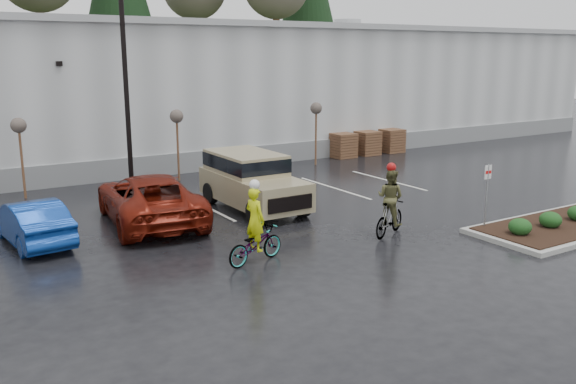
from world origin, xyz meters
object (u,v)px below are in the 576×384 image
pallet_stack_c (391,141)px  car_red (150,199)px  cyclist_olive (390,209)px  suv_tan (254,182)px  sapling_east (316,112)px  pallet_stack_b (367,143)px  lamppost (124,52)px  sapling_mid (177,120)px  fire_lane_sign (487,189)px  sapling_west (19,130)px  pallet_stack_a (343,145)px  cyclist_hivis (255,237)px  car_blue (32,222)px

pallet_stack_c → car_red: car_red is taller
cyclist_olive → suv_tan: bearing=-2.1°
sapling_east → pallet_stack_b: 4.78m
sapling_east → lamppost: bearing=-174.3°
sapling_mid → fire_lane_sign: bearing=-67.5°
sapling_west → pallet_stack_a: (16.50, 1.00, -2.05)m
suv_tan → cyclist_hivis: bearing=-118.5°
pallet_stack_b → lamppost: bearing=-172.0°
lamppost → car_blue: (-4.81, -5.42, -5.01)m
fire_lane_sign → car_red: 11.08m
cyclist_olive → pallet_stack_b: bearing=-60.6°
pallet_stack_c → car_red: size_ratio=0.22×
pallet_stack_c → cyclist_olive: size_ratio=0.58×
pallet_stack_b → pallet_stack_c: same height
lamppost → pallet_stack_a: lamppost is taller
fire_lane_sign → suv_tan: bearing=127.7°
car_red → cyclist_olive: bearing=144.6°
sapling_east → pallet_stack_c: sapling_east is taller
suv_tan → car_blue: bearing=-179.6°
pallet_stack_c → suv_tan: bearing=-150.7°
suv_tan → cyclist_olive: 5.53m
sapling_west → car_blue: size_ratio=0.78×
sapling_west → car_blue: bearing=-97.2°
pallet_stack_a → fire_lane_sign: (-4.70, -13.80, 0.73)m
sapling_east → fire_lane_sign: 13.06m
car_blue → suv_tan: bearing=174.5°
sapling_mid → lamppost: bearing=-158.2°
sapling_east → pallet_stack_a: bearing=21.8°
lamppost → cyclist_hivis: lamppost is taller
pallet_stack_c → fire_lane_sign: size_ratio=0.61×
sapling_west → car_red: size_ratio=0.53×
sapling_east → cyclist_olive: (-5.10, -11.50, -1.88)m
lamppost → sapling_east: lamppost is taller
car_blue → sapling_east: bearing=-162.4°
sapling_mid → car_red: size_ratio=0.53×
pallet_stack_b → cyclist_olive: cyclist_olive is taller
sapling_west → suv_tan: size_ratio=0.63×
sapling_west → sapling_east: 14.00m
sapling_west → pallet_stack_b: sapling_west is taller
pallet_stack_b → suv_tan: (-11.36, -7.37, 0.35)m
car_red → cyclist_hivis: cyclist_hivis is taller
lamppost → fire_lane_sign: 14.78m
lamppost → car_red: lamppost is taller
pallet_stack_c → cyclist_olive: 16.72m
pallet_stack_a → cyclist_hivis: bearing=-134.9°
sapling_mid → car_red: (-3.50, -6.09, -1.89)m
pallet_stack_c → cyclist_hivis: 20.25m
car_blue → cyclist_hivis: 7.04m
suv_tan → cyclist_olive: bearing=-68.2°
fire_lane_sign → suv_tan: (-4.96, 6.43, -0.38)m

